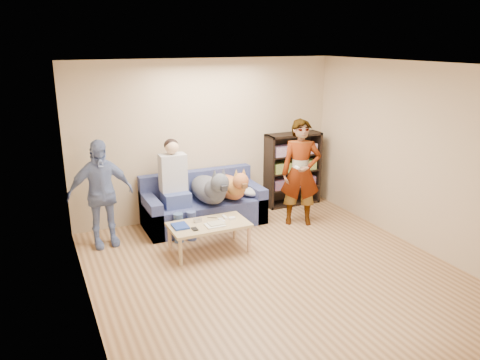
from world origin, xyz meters
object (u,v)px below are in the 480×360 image
camera_silver (198,220)px  person_standing_left (101,194)px  dog_gray (210,189)px  person_seated (175,184)px  person_standing_right (301,173)px  notebook_blue (180,226)px  sofa (203,207)px  coffee_table (209,227)px  dog_tan (231,186)px  bookshelf (292,168)px

camera_silver → person_standing_left: bearing=148.7°
camera_silver → dog_gray: 0.82m
person_standing_left → person_seated: (1.11, 0.06, -0.01)m
person_standing_right → notebook_blue: size_ratio=6.55×
sofa → person_seated: size_ratio=1.29×
notebook_blue → coffee_table: size_ratio=0.24×
person_standing_right → dog_tan: 1.13m
person_standing_left → coffee_table: size_ratio=1.43×
person_seated → camera_silver: bearing=-84.5°
dog_gray → person_seated: bearing=166.3°
sofa → dog_tan: (0.41, -0.20, 0.35)m
person_standing_right → dog_tan: size_ratio=1.47×
camera_silver → coffee_table: (0.12, -0.12, -0.07)m
camera_silver → bookshelf: bookshelf is taller
person_seated → bookshelf: size_ratio=1.13×
dog_gray → bookshelf: size_ratio=0.98×
notebook_blue → dog_tan: dog_tan is taller
camera_silver → coffee_table: bearing=-45.0°
notebook_blue → person_seated: size_ratio=0.18×
person_standing_right → camera_silver: (-1.84, -0.27, -0.41)m
camera_silver → dog_tan: 1.10m
person_standing_left → coffee_table: 1.61m
dog_gray → coffee_table: 0.89m
dog_tan → sofa: bearing=154.0°
notebook_blue → sofa: 1.21m
person_standing_left → sofa: size_ratio=0.83×
sofa → dog_tan: bearing=-26.0°
camera_silver → coffee_table: camera_silver is taller
dog_tan → person_standing_right: bearing=-23.2°
person_seated → coffee_table: person_seated is taller
sofa → dog_tan: 0.58m
person_standing_left → person_seated: size_ratio=1.07×
camera_silver → dog_tan: bearing=40.8°
camera_silver → sofa: size_ratio=0.06×
camera_silver → dog_tan: dog_tan is taller
person_standing_left → camera_silver: bearing=-35.2°
sofa → person_seated: (-0.48, -0.13, 0.49)m
bookshelf → person_standing_left: bearing=-173.0°
notebook_blue → dog_gray: dog_gray is taller
bookshelf → notebook_blue: bearing=-154.0°
notebook_blue → coffee_table: bearing=-7.1°
camera_silver → notebook_blue: bearing=-166.0°
sofa → person_seated: person_seated is taller
person_seated → sofa: bearing=14.7°
person_standing_right → dog_gray: size_ratio=1.34×
person_seated → dog_tan: (0.89, -0.07, -0.14)m
notebook_blue → bookshelf: bearing=26.0°
person_seated → dog_gray: bearing=-13.7°
sofa → coffee_table: size_ratio=1.73×
dog_tan → camera_silver: bearing=-139.2°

